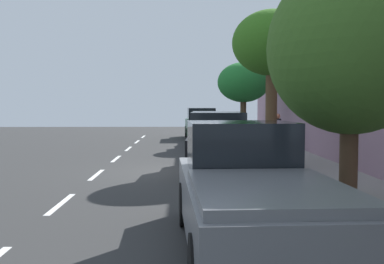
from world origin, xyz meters
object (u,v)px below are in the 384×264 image
object	(u,v)px
pedestrian_on_phone	(278,129)
street_tree_corner	(243,83)
street_tree_far_end	(272,45)
bicycle_at_curb	(236,161)
parked_sedan_white_mid	(208,133)
street_tree_mid_block	(351,49)
parked_suv_green_far	(201,123)
cyclist_with_backpack	(245,140)
parked_pickup_grey_nearest	(250,193)
parked_suv_black_second	(217,141)

from	to	relation	value
pedestrian_on_phone	street_tree_corner	bearing A→B (deg)	107.66
street_tree_far_end	street_tree_corner	xyz separation A→B (m)	(0.00, 7.71, -1.00)
bicycle_at_curb	street_tree_far_end	world-z (taller)	street_tree_far_end
parked_sedan_white_mid	pedestrian_on_phone	distance (m)	3.84
parked_sedan_white_mid	street_tree_mid_block	xyz separation A→B (m)	(1.92, -14.32, 2.54)
parked_suv_green_far	bicycle_at_curb	distance (m)	14.48
parked_suv_green_far	cyclist_with_backpack	distance (m)	14.92
parked_pickup_grey_nearest	street_tree_corner	world-z (taller)	street_tree_corner
bicycle_at_curb	pedestrian_on_phone	world-z (taller)	pedestrian_on_phone
street_tree_mid_block	street_tree_far_end	size ratio (longest dim) A/B	0.88
parked_pickup_grey_nearest	parked_suv_green_far	xyz separation A→B (m)	(0.12, 22.68, 0.13)
parked_suv_black_second	street_tree_far_end	bearing A→B (deg)	37.56
parked_suv_green_far	pedestrian_on_phone	world-z (taller)	parked_suv_green_far
bicycle_at_curb	street_tree_mid_block	distance (m)	7.16
bicycle_at_curb	pedestrian_on_phone	distance (m)	6.21
street_tree_mid_block	pedestrian_on_phone	world-z (taller)	street_tree_mid_block
cyclist_with_backpack	street_tree_mid_block	bearing A→B (deg)	-78.55
parked_pickup_grey_nearest	parked_sedan_white_mid	distance (m)	16.19
street_tree_corner	pedestrian_on_phone	world-z (taller)	street_tree_corner
street_tree_corner	pedestrian_on_phone	bearing A→B (deg)	-72.34
parked_sedan_white_mid	parked_suv_green_far	bearing A→B (deg)	91.29
cyclist_with_backpack	street_tree_corner	bearing A→B (deg)	82.85
parked_pickup_grey_nearest	bicycle_at_curb	distance (m)	8.29
parked_sedan_white_mid	cyclist_with_backpack	distance (m)	8.43
parked_suv_green_far	street_tree_corner	bearing A→B (deg)	-68.81
parked_suv_black_second	bicycle_at_curb	bearing A→B (deg)	15.49
bicycle_at_curb	street_tree_mid_block	xyz separation A→B (m)	(1.42, -6.37, 2.93)
pedestrian_on_phone	street_tree_far_end	bearing A→B (deg)	-104.81
parked_suv_green_far	bicycle_at_curb	xyz separation A→B (m)	(0.64, -14.45, -0.66)
bicycle_at_curb	street_tree_mid_block	size ratio (longest dim) A/B	0.36
parked_suv_black_second	parked_pickup_grey_nearest	bearing A→B (deg)	-90.82
street_tree_far_end	street_tree_corner	bearing A→B (deg)	90.00
parked_pickup_grey_nearest	street_tree_far_end	xyz separation A→B (m)	(2.18, 9.64, 3.46)
street_tree_mid_block	bicycle_at_curb	bearing A→B (deg)	102.59
parked_sedan_white_mid	street_tree_far_end	size ratio (longest dim) A/B	0.82
parked_suv_black_second	bicycle_at_curb	world-z (taller)	parked_suv_black_second
parked_sedan_white_mid	cyclist_with_backpack	xyz separation A→B (m)	(0.72, -8.40, 0.33)
street_tree_mid_block	cyclist_with_backpack	bearing A→B (deg)	101.45
parked_pickup_grey_nearest	street_tree_mid_block	xyz separation A→B (m)	(2.18, 1.86, 2.40)
cyclist_with_backpack	parked_suv_black_second	bearing A→B (deg)	162.86
cyclist_with_backpack	street_tree_corner	xyz separation A→B (m)	(1.20, 9.57, 2.29)
parked_suv_green_far	street_tree_mid_block	bearing A→B (deg)	-84.34
street_tree_mid_block	parked_pickup_grey_nearest	bearing A→B (deg)	-139.51
parked_suv_black_second	bicycle_at_curb	distance (m)	0.94
parked_sedan_white_mid	street_tree_far_end	xyz separation A→B (m)	(1.92, -6.54, 3.61)
parked_sedan_white_mid	bicycle_at_curb	distance (m)	7.98
parked_suv_black_second	cyclist_with_backpack	bearing A→B (deg)	-17.14
parked_suv_green_far	street_tree_far_end	bearing A→B (deg)	-81.00
bicycle_at_curb	pedestrian_on_phone	bearing A→B (deg)	65.72
cyclist_with_backpack	street_tree_far_end	xyz separation A→B (m)	(1.20, 1.86, 3.29)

